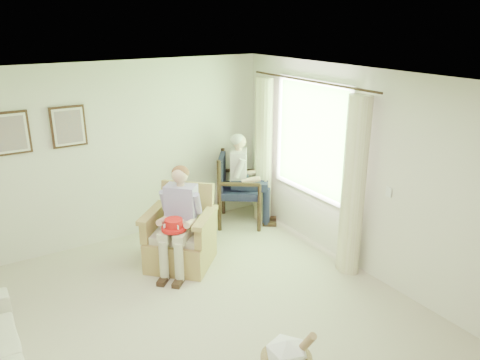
# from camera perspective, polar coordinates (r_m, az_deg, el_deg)

# --- Properties ---
(floor) EXTENTS (5.50, 5.50, 0.00)m
(floor) POSITION_cam_1_polar(r_m,az_deg,el_deg) (5.13, -5.33, -18.83)
(floor) COLOR beige
(floor) RESTS_ON ground
(back_wall) EXTENTS (5.00, 0.04, 2.60)m
(back_wall) POSITION_cam_1_polar(r_m,az_deg,el_deg) (6.88, -16.14, 2.87)
(back_wall) COLOR silver
(back_wall) RESTS_ON ground
(right_wall) EXTENTS (0.04, 5.50, 2.60)m
(right_wall) POSITION_cam_1_polar(r_m,az_deg,el_deg) (5.89, 16.44, 0.11)
(right_wall) COLOR silver
(right_wall) RESTS_ON ground
(ceiling) EXTENTS (5.00, 5.50, 0.02)m
(ceiling) POSITION_cam_1_polar(r_m,az_deg,el_deg) (4.07, -6.48, 11.30)
(ceiling) COLOR white
(ceiling) RESTS_ON back_wall
(window) EXTENTS (0.13, 2.50, 1.63)m
(window) POSITION_cam_1_polar(r_m,az_deg,el_deg) (6.60, 8.75, 5.31)
(window) COLOR #2D6B23
(window) RESTS_ON right_wall
(curtain_left) EXTENTS (0.34, 0.34, 2.30)m
(curtain_left) POSITION_cam_1_polar(r_m,az_deg,el_deg) (5.96, 13.65, -0.94)
(curtain_left) COLOR beige
(curtain_left) RESTS_ON ground
(curtain_right) EXTENTS (0.34, 0.34, 2.30)m
(curtain_right) POSITION_cam_1_polar(r_m,az_deg,el_deg) (7.38, 2.85, 3.52)
(curtain_right) COLOR beige
(curtain_right) RESTS_ON ground
(framed_print_left) EXTENTS (0.45, 0.05, 0.55)m
(framed_print_left) POSITION_cam_1_polar(r_m,az_deg,el_deg) (6.53, -26.15, 5.14)
(framed_print_left) COLOR #382114
(framed_print_left) RESTS_ON back_wall
(framed_print_right) EXTENTS (0.45, 0.05, 0.55)m
(framed_print_right) POSITION_cam_1_polar(r_m,az_deg,el_deg) (6.63, -20.17, 6.13)
(framed_print_right) COLOR #382114
(framed_print_right) RESTS_ON back_wall
(wicker_armchair) EXTENTS (0.82, 0.82, 1.05)m
(wicker_armchair) POSITION_cam_1_polar(r_m,az_deg,el_deg) (6.33, -7.41, -7.33)
(wicker_armchair) COLOR tan
(wicker_armchair) RESTS_ON ground
(wood_armchair) EXTENTS (0.72, 0.67, 1.11)m
(wood_armchair) POSITION_cam_1_polar(r_m,az_deg,el_deg) (7.48, -0.34, -0.61)
(wood_armchair) COLOR black
(wood_armchair) RESTS_ON ground
(person_wicker) EXTENTS (0.40, 0.62, 1.36)m
(person_wicker) POSITION_cam_1_polar(r_m,az_deg,el_deg) (6.03, -7.04, -3.93)
(person_wicker) COLOR beige
(person_wicker) RESTS_ON ground
(person_dark) EXTENTS (0.40, 0.63, 1.44)m
(person_dark) POSITION_cam_1_polar(r_m,az_deg,el_deg) (7.26, 0.41, 0.86)
(person_dark) COLOR #1A1D3A
(person_dark) RESTS_ON ground
(red_hat) EXTENTS (0.31, 0.31, 0.14)m
(red_hat) POSITION_cam_1_polar(r_m,az_deg,el_deg) (5.88, -8.08, -5.51)
(red_hat) COLOR red
(red_hat) RESTS_ON person_wicker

